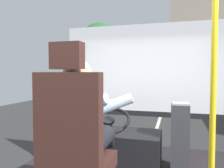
% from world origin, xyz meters
% --- Properties ---
extents(ground, '(18.00, 44.00, 0.06)m').
position_xyz_m(ground, '(0.00, 8.80, -0.02)').
color(ground, '#303030').
extents(driver_seat, '(0.48, 0.48, 1.37)m').
position_xyz_m(driver_seat, '(-0.16, -0.47, 1.32)').
color(driver_seat, black).
rests_on(driver_seat, bus_floor).
extents(bus_driver, '(0.76, 0.59, 0.76)m').
position_xyz_m(bus_driver, '(-0.16, -0.34, 1.50)').
color(bus_driver, black).
rests_on(bus_driver, driver_seat).
extents(steering_console, '(1.10, 0.94, 0.76)m').
position_xyz_m(steering_console, '(-0.16, 0.81, 0.94)').
color(steering_console, black).
rests_on(steering_console, bus_floor).
extents(handrail_pole, '(0.04, 0.04, 2.28)m').
position_xyz_m(handrail_pole, '(0.81, -0.13, 1.86)').
color(handrail_pole, yellow).
rests_on(handrail_pole, bus_floor).
extents(fare_box, '(0.21, 0.23, 0.82)m').
position_xyz_m(fare_box, '(0.61, 0.75, 1.13)').
color(fare_box, '#333338').
rests_on(fare_box, bus_floor).
extents(windshield_panel, '(2.50, 0.08, 1.48)m').
position_xyz_m(windshield_panel, '(0.00, 1.62, 1.76)').
color(windshield_panel, silver).
extents(street_tree, '(2.80, 2.80, 4.97)m').
position_xyz_m(street_tree, '(-3.89, 10.97, 3.55)').
color(street_tree, '#4C3828').
rests_on(street_tree, ground).
extents(parked_car_silver, '(2.00, 4.04, 1.43)m').
position_xyz_m(parked_car_silver, '(3.81, 17.83, 0.74)').
color(parked_car_silver, silver).
rests_on(parked_car_silver, ground).
extents(parked_car_red, '(1.80, 4.40, 1.25)m').
position_xyz_m(parked_car_red, '(3.64, 22.74, 0.64)').
color(parked_car_red, maroon).
rests_on(parked_car_red, ground).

